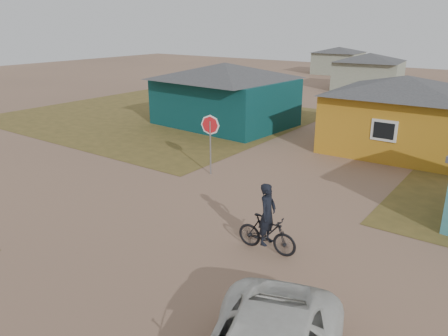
{
  "coord_description": "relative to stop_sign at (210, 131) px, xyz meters",
  "views": [
    {
      "loc": [
        8.13,
        -9.39,
        6.45
      ],
      "look_at": [
        -0.9,
        3.0,
        1.3
      ],
      "focal_mm": 35.0,
      "sensor_mm": 36.0,
      "label": 1
    }
  ],
  "objects": [
    {
      "name": "house_teal",
      "position": [
        -5.33,
        8.41,
        0.1
      ],
      "size": [
        8.93,
        7.08,
        4.0
      ],
      "color": "#093235",
      "rests_on": "ground"
    },
    {
      "name": "ground",
      "position": [
        3.17,
        -5.09,
        -1.95
      ],
      "size": [
        120.0,
        120.0,
        0.0
      ],
      "primitive_type": "plane",
      "color": "#8E6851"
    },
    {
      "name": "house_pale_north",
      "position": [
        -10.83,
        40.91,
        -0.2
      ],
      "size": [
        6.28,
        5.81,
        3.4
      ],
      "color": "gray",
      "rests_on": "ground"
    },
    {
      "name": "grass_nw",
      "position": [
        -10.83,
        7.91,
        -1.95
      ],
      "size": [
        20.0,
        18.0,
        0.0
      ],
      "primitive_type": "cube",
      "color": "brown",
      "rests_on": "ground"
    },
    {
      "name": "stop_sign",
      "position": [
        0.0,
        0.0,
        0.0
      ],
      "size": [
        0.87,
        0.2,
        2.68
      ],
      "color": "gray",
      "rests_on": "ground"
    },
    {
      "name": "house_pale_west",
      "position": [
        -2.83,
        28.91,
        -0.1
      ],
      "size": [
        7.04,
        6.15,
        3.6
      ],
      "color": "gray",
      "rests_on": "ground"
    },
    {
      "name": "cyclist",
      "position": [
        5.54,
        -4.47,
        -1.18
      ],
      "size": [
        1.91,
        0.7,
        2.12
      ],
      "color": "black",
      "rests_on": "ground"
    },
    {
      "name": "house_yellow",
      "position": [
        5.67,
        8.9,
        0.05
      ],
      "size": [
        7.72,
        6.76,
        3.9
      ],
      "color": "#BB7F1C",
      "rests_on": "ground"
    }
  ]
}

